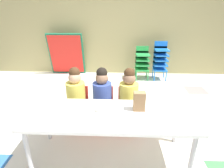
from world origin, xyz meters
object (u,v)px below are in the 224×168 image
at_px(donut_powdered_on_plate, 100,109).
at_px(seated_child_far_right, 129,94).
at_px(folded_activity_table, 66,54).
at_px(paper_plate_near_edge, 100,111).
at_px(craft_table, 110,118).
at_px(paper_bag_brown, 139,101).
at_px(kid_chair_blue_stack, 160,59).
at_px(kid_chair_green_stack, 142,61).
at_px(seated_child_near_camera, 76,93).
at_px(seated_child_middle_seat, 102,93).

bearing_deg(donut_powdered_on_plate, seated_child_far_right, 55.87).
xyz_separation_m(folded_activity_table, paper_plate_near_edge, (1.16, -2.87, 0.04)).
xyz_separation_m(craft_table, paper_bag_brown, (0.32, 0.10, 0.16)).
distance_m(folded_activity_table, paper_bag_brown, 3.26).
xyz_separation_m(kid_chair_blue_stack, paper_plate_near_edge, (-1.20, -2.61, 0.06)).
height_order(craft_table, donut_powdered_on_plate, donut_powdered_on_plate).
xyz_separation_m(kid_chair_green_stack, paper_plate_near_edge, (-0.77, -2.61, 0.12)).
bearing_deg(seated_child_far_right, seated_child_near_camera, 180.00).
relative_size(kid_chair_green_stack, donut_powdered_on_plate, 7.27).
bearing_deg(donut_powdered_on_plate, seated_child_middle_seat, 91.94).
bearing_deg(folded_activity_table, kid_chair_green_stack, -7.81).
relative_size(seated_child_far_right, kid_chair_green_stack, 1.15).
distance_m(seated_child_near_camera, folded_activity_table, 2.48).
relative_size(craft_table, paper_bag_brown, 8.34).
distance_m(seated_child_near_camera, kid_chair_green_stack, 2.39).
distance_m(seated_child_middle_seat, donut_powdered_on_plate, 0.52).
bearing_deg(seated_child_far_right, craft_table, -111.93).
bearing_deg(kid_chair_blue_stack, craft_table, -112.13).
xyz_separation_m(seated_child_near_camera, donut_powdered_on_plate, (0.38, -0.52, 0.04)).
bearing_deg(seated_child_far_right, paper_bag_brown, -78.83).
bearing_deg(folded_activity_table, kid_chair_blue_stack, -6.38).
bearing_deg(donut_powdered_on_plate, kid_chair_blue_stack, 65.24).
height_order(craft_table, kid_chair_blue_stack, kid_chair_blue_stack).
height_order(seated_child_far_right, kid_chair_green_stack, seated_child_far_right).
bearing_deg(kid_chair_green_stack, folded_activity_table, 172.19).
bearing_deg(seated_child_near_camera, kid_chair_blue_stack, 52.83).
distance_m(seated_child_middle_seat, kid_chair_blue_stack, 2.42).
height_order(kid_chair_blue_stack, donut_powdered_on_plate, kid_chair_blue_stack).
relative_size(seated_child_near_camera, seated_child_middle_seat, 1.00).
relative_size(seated_child_far_right, folded_activity_table, 0.84).
height_order(seated_child_far_right, kid_chair_blue_stack, seated_child_far_right).
bearing_deg(donut_powdered_on_plate, folded_activity_table, 112.02).
height_order(seated_child_middle_seat, seated_child_far_right, same).
bearing_deg(seated_child_middle_seat, folded_activity_table, 115.89).
distance_m(kid_chair_green_stack, paper_bag_brown, 2.60).
relative_size(craft_table, kid_chair_blue_stack, 1.99).
relative_size(seated_child_middle_seat, seated_child_far_right, 1.00).
bearing_deg(craft_table, seated_child_middle_seat, 103.58).
distance_m(seated_child_middle_seat, paper_plate_near_edge, 0.52).
height_order(seated_child_far_right, donut_powdered_on_plate, seated_child_far_right).
distance_m(craft_table, kid_chair_blue_stack, 2.88).
bearing_deg(kid_chair_green_stack, seated_child_middle_seat, -110.54).
relative_size(seated_child_near_camera, kid_chair_blue_stack, 1.00).
bearing_deg(seated_child_near_camera, seated_child_middle_seat, 0.00).
relative_size(kid_chair_green_stack, paper_plate_near_edge, 4.44).
height_order(craft_table, kid_chair_green_stack, kid_chair_green_stack).
distance_m(seated_child_far_right, paper_bag_brown, 0.50).
xyz_separation_m(craft_table, kid_chair_blue_stack, (1.08, 2.66, -0.01)).
height_order(paper_bag_brown, paper_plate_near_edge, paper_bag_brown).
distance_m(seated_child_middle_seat, kid_chair_green_stack, 2.24).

